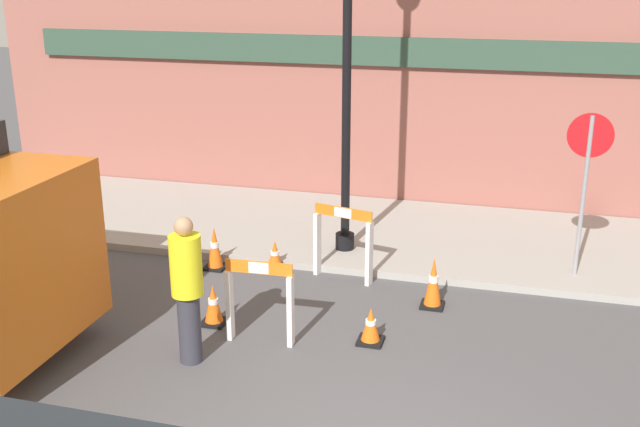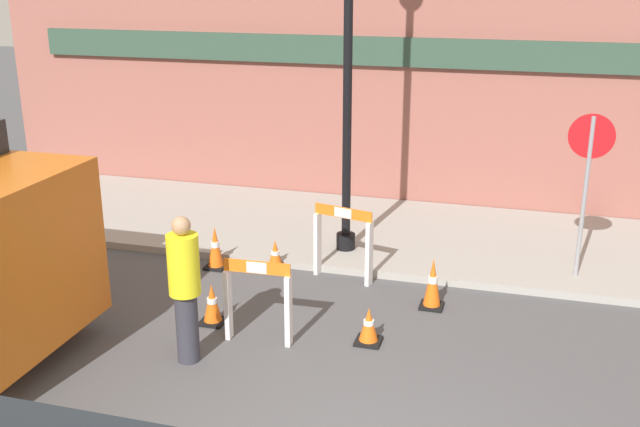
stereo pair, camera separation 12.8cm
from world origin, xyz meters
TOP-DOWN VIEW (x-y plane):
  - sidewalk_slab at (0.00, 6.22)m, footprint 18.00×3.44m
  - storefront_facade at (0.00, 8.02)m, footprint 18.00×0.22m
  - stop_sign at (1.98, 5.12)m, footprint 0.60×0.06m
  - barricade_0 at (-1.69, 2.29)m, footprint 0.81×0.16m
  - barricade_1 at (-1.19, 4.35)m, footprint 0.89×0.34m
  - traffic_cone_0 at (-2.21, 4.40)m, footprint 0.30×0.30m
  - traffic_cone_1 at (0.15, 3.78)m, footprint 0.30×0.30m
  - traffic_cone_2 at (-2.40, 2.58)m, footprint 0.30×0.30m
  - traffic_cone_3 at (-0.43, 2.61)m, footprint 0.30×0.30m
  - traffic_cone_4 at (-3.08, 4.24)m, footprint 0.30×0.30m
  - person_worker at (-2.29, 1.66)m, footprint 0.45×0.45m

SIDE VIEW (x-z plane):
  - sidewalk_slab at x=0.00m, z-range 0.00..0.11m
  - traffic_cone_3 at x=-0.43m, z-range -0.01..0.44m
  - traffic_cone_0 at x=-2.21m, z-range -0.01..0.45m
  - traffic_cone_2 at x=-2.40m, z-range -0.01..0.51m
  - traffic_cone_4 at x=-3.08m, z-range -0.01..0.63m
  - traffic_cone_1 at x=0.15m, z-range -0.01..0.67m
  - barricade_0 at x=-1.69m, z-range 0.04..1.06m
  - barricade_1 at x=-1.19m, z-range 0.05..1.11m
  - person_worker at x=-2.29m, z-range 0.06..1.77m
  - stop_sign at x=1.98m, z-range 0.50..2.79m
  - storefront_facade at x=0.00m, z-range 0.00..5.50m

